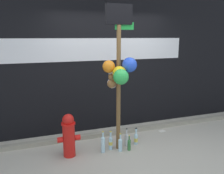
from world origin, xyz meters
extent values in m
plane|color=#ADA899|center=(0.00, 0.00, 0.00)|extent=(14.00, 14.00, 0.00)
cube|color=black|center=(0.00, 1.49, 1.81)|extent=(10.00, 0.20, 3.62)
cube|color=silver|center=(-0.34, 1.38, 1.73)|extent=(4.03, 0.01, 0.45)
cube|color=gray|center=(0.00, 1.00, 0.04)|extent=(8.00, 0.12, 0.08)
cylinder|color=brown|center=(-0.19, 0.40, 1.23)|extent=(0.07, 0.07, 2.46)
cube|color=#198C33|center=(-0.10, 0.40, 2.16)|extent=(0.32, 0.03, 0.12)
cube|color=black|center=(-0.19, 0.40, 2.36)|extent=(0.44, 0.08, 0.36)
sphere|color=orange|center=(-0.36, 0.42, 1.50)|extent=(0.21, 0.21, 0.21)
sphere|color=blue|center=(-0.04, 0.29, 1.53)|extent=(0.25, 0.25, 0.25)
sphere|color=green|center=(-0.23, 0.19, 1.35)|extent=(0.26, 0.26, 0.26)
sphere|color=yellow|center=(-0.22, 0.28, 1.40)|extent=(0.23, 0.23, 0.23)
sphere|color=brown|center=(-0.32, 0.40, 1.21)|extent=(0.15, 0.15, 0.15)
sphere|color=brown|center=(-0.32, 0.40, 1.32)|extent=(0.10, 0.10, 0.10)
sphere|color=brown|center=(-0.35, 0.40, 1.35)|extent=(0.04, 0.04, 0.04)
sphere|color=brown|center=(-0.28, 0.40, 1.35)|extent=(0.04, 0.04, 0.04)
sphere|color=brown|center=(-0.32, 0.36, 1.32)|extent=(0.04, 0.04, 0.04)
sphere|color=silver|center=(-0.27, 0.50, 1.19)|extent=(0.18, 0.18, 0.18)
sphere|color=silver|center=(-0.27, 0.50, 1.33)|extent=(0.13, 0.13, 0.13)
sphere|color=silver|center=(-0.31, 0.50, 1.37)|extent=(0.05, 0.05, 0.05)
sphere|color=silver|center=(-0.23, 0.50, 1.37)|extent=(0.05, 0.05, 0.05)
sphere|color=#9D9992|center=(-0.27, 0.44, 1.33)|extent=(0.05, 0.05, 0.05)
cylinder|color=red|center=(-1.07, 0.42, 0.28)|extent=(0.20, 0.20, 0.56)
cylinder|color=red|center=(-1.07, 0.42, 0.58)|extent=(0.23, 0.23, 0.03)
sphere|color=red|center=(-1.07, 0.42, 0.65)|extent=(0.19, 0.19, 0.19)
cylinder|color=red|center=(-1.22, 0.42, 0.31)|extent=(0.09, 0.09, 0.09)
cylinder|color=red|center=(-0.92, 0.42, 0.31)|extent=(0.09, 0.09, 0.09)
cylinder|color=#B2DBEA|center=(-0.33, 0.41, 0.11)|extent=(0.07, 0.07, 0.21)
cone|color=#B2DBEA|center=(-0.33, 0.41, 0.23)|extent=(0.07, 0.07, 0.03)
cylinder|color=#B2DBEA|center=(-0.33, 0.41, 0.29)|extent=(0.04, 0.04, 0.09)
cylinder|color=#D8C64C|center=(-0.33, 0.41, 0.12)|extent=(0.07, 0.07, 0.06)
cylinder|color=gold|center=(-0.33, 0.41, 0.34)|extent=(0.04, 0.04, 0.01)
cylinder|color=#B2DBEA|center=(-0.50, 0.34, 0.14)|extent=(0.07, 0.07, 0.27)
cone|color=#B2DBEA|center=(-0.50, 0.34, 0.29)|extent=(0.07, 0.07, 0.03)
cylinder|color=#B2DBEA|center=(-0.50, 0.34, 0.34)|extent=(0.03, 0.03, 0.08)
cylinder|color=gold|center=(-0.50, 0.34, 0.38)|extent=(0.03, 0.03, 0.01)
cylinder|color=#B2DBEA|center=(0.18, 0.44, 0.09)|extent=(0.07, 0.07, 0.19)
cone|color=#B2DBEA|center=(0.18, 0.44, 0.20)|extent=(0.07, 0.07, 0.03)
cylinder|color=#B2DBEA|center=(0.18, 0.44, 0.26)|extent=(0.03, 0.03, 0.10)
cylinder|color=#D8C64C|center=(0.18, 0.44, 0.09)|extent=(0.07, 0.07, 0.07)
cylinder|color=black|center=(0.18, 0.44, 0.32)|extent=(0.04, 0.04, 0.01)
cylinder|color=#337038|center=(-0.03, 0.26, 0.09)|extent=(0.06, 0.06, 0.19)
cone|color=#337038|center=(-0.03, 0.26, 0.20)|extent=(0.06, 0.06, 0.02)
cylinder|color=#337038|center=(-0.03, 0.26, 0.24)|extent=(0.02, 0.02, 0.06)
cylinder|color=gold|center=(-0.03, 0.26, 0.28)|extent=(0.02, 0.02, 0.01)
cylinder|color=silver|center=(-0.01, 0.44, 0.11)|extent=(0.07, 0.07, 0.22)
cone|color=silver|center=(-0.01, 0.44, 0.23)|extent=(0.07, 0.07, 0.03)
cylinder|color=silver|center=(-0.01, 0.44, 0.28)|extent=(0.03, 0.03, 0.08)
cylinder|color=black|center=(-0.01, 0.44, 0.33)|extent=(0.03, 0.03, 0.01)
cylinder|color=#B2DBEA|center=(-0.20, 0.28, 0.11)|extent=(0.07, 0.07, 0.21)
cone|color=#B2DBEA|center=(-0.20, 0.28, 0.23)|extent=(0.07, 0.07, 0.03)
cylinder|color=#B2DBEA|center=(-0.20, 0.28, 0.28)|extent=(0.03, 0.03, 0.08)
cylinder|color=gold|center=(-0.20, 0.28, 0.33)|extent=(0.03, 0.03, 0.01)
cube|color=#8C99B2|center=(-1.08, 0.73, 0.00)|extent=(0.10, 0.10, 0.01)
cube|color=silver|center=(1.73, 1.11, 0.00)|extent=(0.17, 0.15, 0.01)
cube|color=silver|center=(0.97, 0.81, 0.00)|extent=(0.16, 0.12, 0.01)
camera|label=1|loc=(-1.58, -3.21, 1.99)|focal=37.02mm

